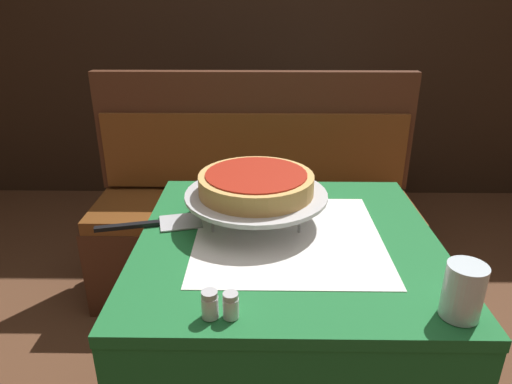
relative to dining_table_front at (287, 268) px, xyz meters
name	(u,v)px	position (x,y,z in m)	size (l,w,h in m)	color
dining_table_front	(287,268)	(0.00, 0.00, 0.00)	(0.82, 0.82, 0.75)	#1E6B33
dining_table_rear	(316,127)	(0.25, 1.57, -0.01)	(0.70, 0.70, 0.75)	beige
booth_bench	(254,230)	(-0.11, 0.85, -0.33)	(1.51, 0.46, 1.05)	#4C2819
back_wall_panel	(274,24)	(0.00, 2.09, 0.55)	(6.00, 0.04, 2.40)	black
pizza_pan_stand	(256,196)	(-0.09, 0.09, 0.18)	(0.41, 0.41, 0.09)	#ADADB2
deep_dish_pizza	(256,183)	(-0.09, 0.09, 0.22)	(0.33, 0.33, 0.06)	tan
pizza_server	(156,224)	(-0.38, 0.06, 0.11)	(0.31, 0.13, 0.01)	#BCBCC1
water_glass_near	(463,291)	(0.34, -0.34, 0.16)	(0.08, 0.08, 0.12)	silver
salt_shaker	(210,304)	(-0.18, -0.35, 0.13)	(0.04, 0.04, 0.06)	silver
pepper_shaker	(231,305)	(-0.13, -0.35, 0.13)	(0.03, 0.03, 0.06)	silver
condiment_caddy	(325,105)	(0.29, 1.48, 0.14)	(0.14, 0.14, 0.18)	black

